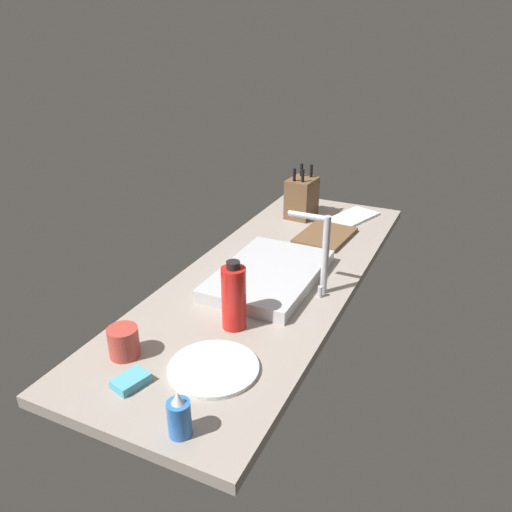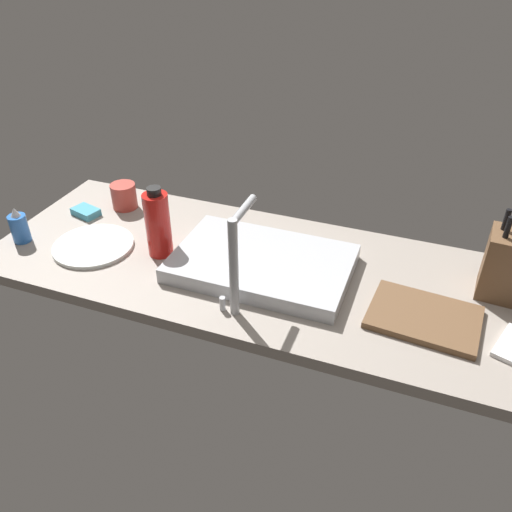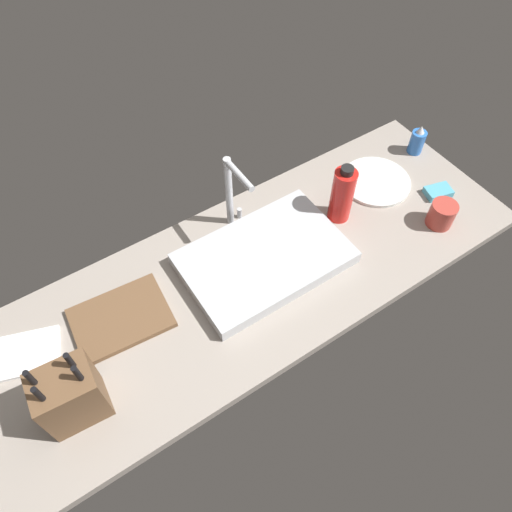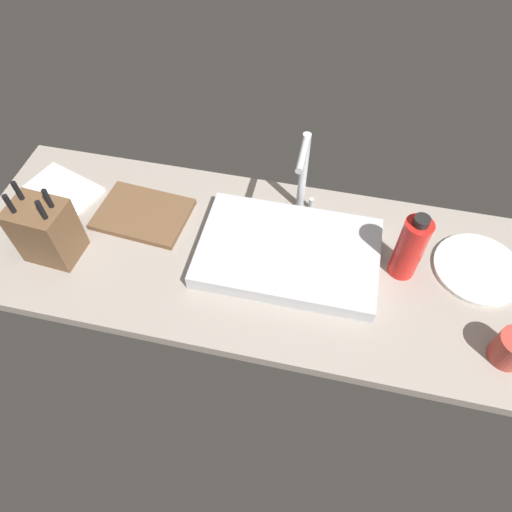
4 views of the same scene
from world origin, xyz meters
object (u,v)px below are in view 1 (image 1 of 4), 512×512
dish_towel (354,216)px  dish_sponge (131,381)px  knife_block (302,198)px  dinner_plate (214,368)px  faucet (321,248)px  cutting_board (325,236)px  coffee_mug (124,342)px  sink_basin (269,275)px  soap_bottle (179,417)px  water_bottle (234,297)px

dish_towel → dish_sponge: 144.08cm
knife_block → dinner_plate: bearing=13.7°
faucet → dish_sponge: size_ratio=3.11×
dish_towel → dish_sponge: size_ratio=2.56×
dish_towel → cutting_board: bearing=-10.0°
dinner_plate → dish_towel: size_ratio=1.07×
coffee_mug → faucet: bearing=147.1°
faucet → dinner_plate: faucet is taller
cutting_board → sink_basin: bearing=-7.4°
soap_bottle → coffee_mug: size_ratio=1.34×
faucet → sink_basin: bearing=-90.5°
soap_bottle → cutting_board: bearing=-177.3°
knife_block → cutting_board: 28.12cm
cutting_board → water_bottle: water_bottle is taller
dish_towel → coffee_mug: (133.07, -29.62, 3.78)cm
dish_towel → water_bottle: bearing=-4.6°
sink_basin → coffee_mug: coffee_mug is taller
soap_bottle → dish_towel: size_ratio=0.51×
knife_block → dish_towel: knife_block is taller
sink_basin → soap_bottle: soap_bottle is taller
coffee_mug → dish_sponge: bearing=44.8°
dish_sponge → faucet: bearing=157.5°
cutting_board → coffee_mug: 107.04cm
dish_towel → dish_sponge: bearing=-8.0°
knife_block → water_bottle: (97.57, 14.89, 0.87)cm
dinner_plate → water_bottle: bearing=-167.5°
coffee_mug → dish_sponge: size_ratio=0.97×
soap_bottle → dinner_plate: size_ratio=0.48×
sink_basin → dish_towel: 76.06cm
sink_basin → dinner_plate: (53.03, 7.19, -1.67)cm
dish_sponge → knife_block: bearing=-178.5°
coffee_mug → dinner_plate: bearing=100.6°
dinner_plate → dish_towel: same height
sink_basin → dinner_plate: bearing=7.7°
sink_basin → dish_sponge: (67.43, -9.03, -1.07)cm
water_bottle → coffee_mug: bearing=-38.9°
cutting_board → water_bottle: 78.74cm
dinner_plate → dish_sponge: size_ratio=2.74×
sink_basin → cutting_board: 46.70cm
sink_basin → coffee_mug: 60.78cm
faucet → dish_towel: size_ratio=1.21×
cutting_board → dish_towel: 29.39cm
water_bottle → faucet: bearing=152.7°
sink_basin → water_bottle: water_bottle is taller
faucet → cutting_board: faucet is taller
sink_basin → dish_sponge: size_ratio=5.62×
cutting_board → dinner_plate: size_ratio=1.11×
cutting_board → coffee_mug: (104.13, -24.54, 3.48)cm
soap_bottle → dinner_plate: (-23.25, -4.57, -4.38)cm
soap_bottle → water_bottle: (-44.48, -9.29, 5.32)cm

